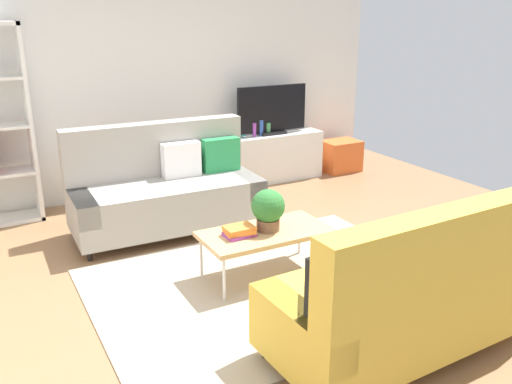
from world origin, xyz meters
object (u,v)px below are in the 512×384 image
Objects in this scene: couch_green at (410,293)px; tv at (272,111)px; table_book_0 at (239,234)px; bottle_0 at (254,130)px; coffee_table at (265,234)px; vase_0 at (230,131)px; couch_beige at (166,189)px; tv_console at (271,157)px; storage_trunk at (341,156)px; vase_1 at (241,131)px; bottle_1 at (261,128)px; potted_plant at (268,209)px; bottle_2 at (268,129)px.

tv is (1.18, 3.86, 0.51)m from couch_green.
bottle_0 reaches higher than table_book_0.
coffee_table is 2.68m from vase_0.
couch_beige is 2.12m from tv_console.
storage_trunk is 1.47m from bottle_0.
storage_trunk is (2.57, 2.35, -0.17)m from coffee_table.
bottle_1 is (0.25, -0.09, 0.03)m from vase_1.
vase_1 is (1.05, 2.50, 0.32)m from coffee_table.
couch_green is at bearing -78.49° from coffee_table.
bottle_0 is (-0.27, -0.02, -0.22)m from tv.
vase_0 reaches higher than coffee_table.
potted_plant is 2.72m from bottle_1.
vase_0 is 0.52m from bottle_2.
potted_plant is 1.51× the size of table_book_0.
tv_console is at bearing 55.05° from table_book_0.
potted_plant is at bearing 11.04° from coffee_table.
vase_1 is at bearing 67.79° from potted_plant.
vase_1 is (-0.42, 0.05, 0.39)m from tv_console.
couch_green is at bearing -106.90° from tv_console.
table_book_0 is 1.35× the size of bottle_0.
tv_console is at bearing -6.84° from vase_1.
tv reaches higher than table_book_0.
vase_0 reaches higher than table_book_0.
bottle_2 is (-1.16, 0.06, 0.50)m from storage_trunk.
tv is at bearing 59.39° from potted_plant.
storage_trunk is 1.76m from vase_0.
vase_1 is at bearing 62.61° from table_book_0.
vase_0 is (1.13, 2.50, 0.29)m from table_book_0.
couch_beige is 1.37× the size of tv_console.
tv_console is 9.62× the size of vase_1.
potted_plant is at bearing -0.63° from table_book_0.
table_book_0 is at bearing -124.36° from bottle_2.
vase_1 is at bearing 76.88° from couch_green.
table_book_0 is 2.82m from vase_1.
tv_console is 0.57m from vase_1.
vase_0 is (-0.58, 0.05, 0.40)m from tv_console.
tv is at bearing 58.93° from coffee_table.
bottle_1 is at bearing 57.41° from table_book_0.
coffee_table is at bearing 106.47° from couch_beige.
table_book_0 is 2.76m from vase_0.
potted_plant is 0.33m from table_book_0.
tv is (0.00, -0.02, 0.63)m from tv_console.
couch_green is 3.71× the size of storage_trunk.
bottle_1 reaches higher than potted_plant.
bottle_0 is (1.44, 2.41, 0.29)m from table_book_0.
vase_1 reaches higher than potted_plant.
vase_1 is at bearing 159.84° from bottle_1.
coffee_table is 0.22m from potted_plant.
tv is at bearing -90.00° from tv_console.
tv_console is at bearing -149.31° from couch_beige.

